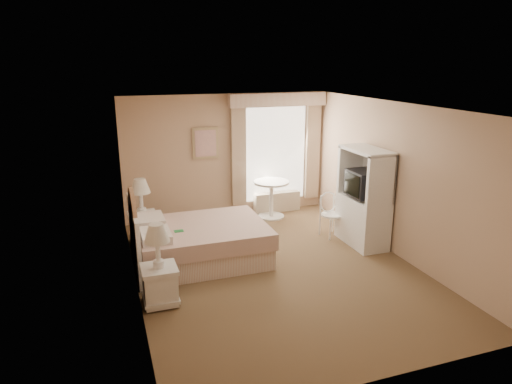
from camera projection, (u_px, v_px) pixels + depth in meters
name	position (u px, v px, depth m)	size (l,w,h in m)	color
room	(277.00, 192.00, 6.78)	(4.21, 5.51, 2.51)	brown
window	(277.00, 149.00, 9.49)	(2.05, 0.22, 2.51)	white
framed_art	(205.00, 143.00, 9.02)	(0.52, 0.04, 0.62)	tan
bed	(195.00, 241.00, 7.30)	(2.09, 1.59, 1.40)	tan
nightstand_near	(159.00, 275.00, 5.98)	(0.46, 0.46, 1.11)	white
nightstand_far	(142.00, 220.00, 8.00)	(0.48, 0.48, 1.16)	white
round_table	(271.00, 193.00, 9.32)	(0.73, 0.73, 0.77)	white
cafe_chair	(330.00, 211.00, 8.36)	(0.46, 0.46, 0.82)	white
armoire	(363.00, 205.00, 7.92)	(0.51, 1.03, 1.71)	white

